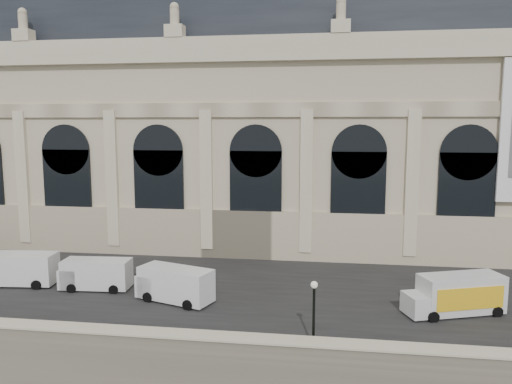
# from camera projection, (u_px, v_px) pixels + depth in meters

# --- Properties ---
(quay) EXTENTS (160.00, 70.00, 6.00)m
(quay) POSITION_uv_depth(u_px,v_px,m) (302.00, 256.00, 63.27)
(quay) COLOR gray
(quay) RESTS_ON ground
(street) EXTENTS (160.00, 24.00, 0.06)m
(street) POSITION_uv_depth(u_px,v_px,m) (289.00, 285.00, 42.27)
(street) COLOR #2D2D2D
(street) RESTS_ON quay
(parapet) EXTENTS (160.00, 1.40, 1.21)m
(parapet) POSITION_uv_depth(u_px,v_px,m) (272.00, 348.00, 29.04)
(parapet) COLOR gray
(parapet) RESTS_ON quay
(museum) EXTENTS (69.00, 18.70, 29.10)m
(museum) POSITION_uv_depth(u_px,v_px,m) (250.00, 123.00, 57.83)
(museum) COLOR beige
(museum) RESTS_ON quay
(van_a) EXTENTS (6.38, 3.02, 2.75)m
(van_a) POSITION_uv_depth(u_px,v_px,m) (16.00, 269.00, 42.24)
(van_a) COLOR silver
(van_a) RESTS_ON quay
(van_b) EXTENTS (5.81, 2.66, 2.53)m
(van_b) POSITION_uv_depth(u_px,v_px,m) (93.00, 274.00, 41.17)
(van_b) COLOR silver
(van_b) RESTS_ON quay
(van_c) EXTENTS (6.40, 4.05, 2.67)m
(van_c) POSITION_uv_depth(u_px,v_px,m) (172.00, 284.00, 38.42)
(van_c) COLOR white
(van_c) RESTS_ON quay
(box_truck) EXTENTS (7.47, 4.48, 2.87)m
(box_truck) POSITION_uv_depth(u_px,v_px,m) (456.00, 295.00, 35.71)
(box_truck) COLOR silver
(box_truck) RESTS_ON quay
(lamp_right) EXTENTS (0.44, 0.44, 4.27)m
(lamp_right) POSITION_uv_depth(u_px,v_px,m) (314.00, 316.00, 30.02)
(lamp_right) COLOR black
(lamp_right) RESTS_ON quay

